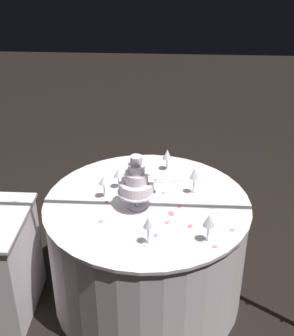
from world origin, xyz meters
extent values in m
plane|color=black|center=(0.00, 0.00, 0.00)|extent=(12.00, 12.00, 0.00)
cylinder|color=white|center=(0.00, 0.00, 0.35)|extent=(1.21, 1.21, 0.71)
cylinder|color=white|center=(0.00, 0.00, 0.72)|extent=(1.24, 1.24, 0.02)
cylinder|color=silver|center=(0.06, 0.05, 0.73)|extent=(0.11, 0.11, 0.01)
cylinder|color=silver|center=(0.06, 0.05, 0.78)|extent=(0.02, 0.02, 0.09)
cylinder|color=silver|center=(0.06, 0.05, 0.83)|extent=(0.22, 0.22, 0.01)
cylinder|color=white|center=(0.06, 0.05, 0.87)|extent=(0.20, 0.20, 0.06)
cylinder|color=white|center=(0.06, 0.05, 0.93)|extent=(0.14, 0.14, 0.06)
cylinder|color=white|center=(0.06, 0.05, 0.98)|extent=(0.10, 0.10, 0.05)
cylinder|color=white|center=(0.06, 0.05, 1.04)|extent=(0.07, 0.07, 0.05)
cylinder|color=silver|center=(0.26, -0.04, 0.73)|extent=(0.06, 0.06, 0.00)
cylinder|color=silver|center=(0.26, -0.04, 0.78)|extent=(0.01, 0.01, 0.09)
cone|color=silver|center=(0.26, -0.04, 0.85)|extent=(0.06, 0.06, 0.05)
cylinder|color=silver|center=(-0.28, -0.12, 0.73)|extent=(0.06, 0.06, 0.00)
cylinder|color=silver|center=(-0.28, -0.12, 0.78)|extent=(0.01, 0.01, 0.10)
cone|color=silver|center=(-0.28, -0.12, 0.87)|extent=(0.05, 0.05, 0.07)
cylinder|color=silver|center=(-0.34, 0.36, 0.73)|extent=(0.06, 0.06, 0.00)
cylinder|color=silver|center=(-0.34, 0.36, 0.78)|extent=(0.01, 0.01, 0.10)
cone|color=silver|center=(-0.34, 0.36, 0.86)|extent=(0.06, 0.06, 0.07)
cylinder|color=silver|center=(-0.11, -0.41, 0.73)|extent=(0.06, 0.06, 0.00)
cylinder|color=silver|center=(-0.11, -0.41, 0.77)|extent=(0.01, 0.01, 0.08)
cone|color=silver|center=(-0.11, -0.41, 0.85)|extent=(0.06, 0.06, 0.07)
cylinder|color=silver|center=(-0.03, 0.39, 0.73)|extent=(0.06, 0.06, 0.00)
cylinder|color=silver|center=(-0.03, 0.39, 0.78)|extent=(0.01, 0.01, 0.10)
cone|color=silver|center=(-0.03, 0.39, 0.87)|extent=(0.05, 0.05, 0.06)
cylinder|color=silver|center=(0.18, -0.16, 0.73)|extent=(0.06, 0.06, 0.00)
cylinder|color=silver|center=(0.18, -0.16, 0.77)|extent=(0.01, 0.01, 0.08)
cone|color=silver|center=(0.18, -0.16, 0.84)|extent=(0.06, 0.06, 0.05)
cube|color=silver|center=(-0.09, -0.24, 0.73)|extent=(0.22, 0.07, 0.01)
cube|color=white|center=(-0.23, -0.27, 0.74)|extent=(0.09, 0.04, 0.01)
ellipsoid|color=#EA6B84|center=(0.01, -0.32, 0.73)|extent=(0.03, 0.02, 0.00)
ellipsoid|color=#EA6B84|center=(0.17, -0.31, 0.73)|extent=(0.04, 0.03, 0.00)
ellipsoid|color=#EA6B84|center=(0.25, 0.21, 0.73)|extent=(0.04, 0.03, 0.00)
ellipsoid|color=#EA6B84|center=(0.09, -0.27, 0.73)|extent=(0.03, 0.04, 0.00)
ellipsoid|color=#EA6B84|center=(-0.03, -0.26, 0.73)|extent=(0.04, 0.03, 0.00)
ellipsoid|color=#EA6B84|center=(-0.02, -0.13, 0.73)|extent=(0.04, 0.03, 0.00)
ellipsoid|color=#EA6B84|center=(-0.09, -0.11, 0.73)|extent=(0.02, 0.03, 0.00)
ellipsoid|color=#EA6B84|center=(-0.25, 0.23, 0.73)|extent=(0.04, 0.04, 0.00)
ellipsoid|color=#EA6B84|center=(-0.19, 0.04, 0.73)|extent=(0.03, 0.04, 0.00)
ellipsoid|color=#EA6B84|center=(-0.07, 0.32, 0.73)|extent=(0.03, 0.03, 0.00)
ellipsoid|color=#EA6B84|center=(-0.12, 0.20, 0.73)|extent=(0.04, 0.04, 0.00)
ellipsoid|color=#EA6B84|center=(0.24, 0.01, 0.73)|extent=(0.04, 0.04, 0.00)
ellipsoid|color=#EA6B84|center=(-0.14, 0.12, 0.73)|extent=(0.05, 0.05, 0.00)
ellipsoid|color=#EA6B84|center=(-0.37, 0.40, 0.73)|extent=(0.03, 0.03, 0.00)
ellipsoid|color=#EA6B84|center=(-0.14, 0.10, 0.73)|extent=(0.03, 0.03, 0.00)
ellipsoid|color=#EA6B84|center=(-0.48, 0.25, 0.73)|extent=(0.03, 0.02, 0.00)
camera|label=1|loc=(-0.13, 2.32, 2.25)|focal=49.68mm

